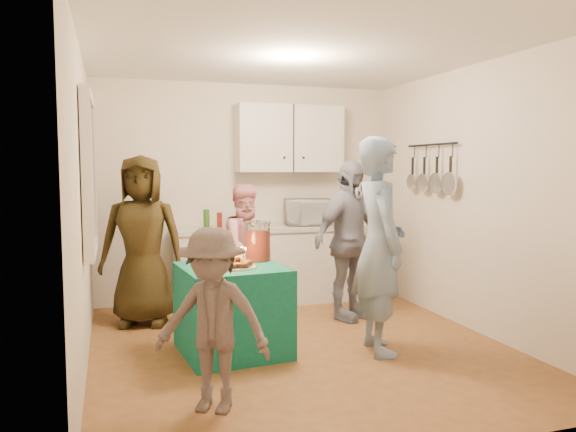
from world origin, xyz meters
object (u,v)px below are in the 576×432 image
object	(u,v)px
counter	(270,266)
man_birthday	(379,246)
party_table	(232,309)
woman_back_right	(349,240)
child_near_left	(213,320)
microwave	(308,212)
woman_back_left	(142,240)
punch_jar	(258,242)
woman_back_center	(248,248)

from	to	relation	value
counter	man_birthday	world-z (taller)	man_birthday
party_table	man_birthday	size ratio (longest dim) A/B	0.46
woman_back_right	child_near_left	distance (m)	2.54
counter	microwave	world-z (taller)	microwave
man_birthday	child_near_left	size ratio (longest dim) A/B	1.53
party_table	woman_back_left	size ratio (longest dim) A/B	0.49
punch_jar	child_near_left	world-z (taller)	child_near_left
counter	woman_back_left	xyz separation A→B (m)	(-1.49, -0.51, 0.44)
woman_back_left	woman_back_right	distance (m)	2.13
counter	punch_jar	xyz separation A→B (m)	(-0.52, -1.47, 0.50)
woman_back_center	woman_back_right	bearing A→B (deg)	-56.31
party_table	child_near_left	xyz separation A→B (m)	(-0.36, -1.11, 0.23)
woman_back_left	counter	bearing A→B (deg)	32.82
party_table	child_near_left	distance (m)	1.19
woman_back_center	child_near_left	world-z (taller)	woman_back_center
woman_back_left	woman_back_center	size ratio (longest dim) A/B	1.22
microwave	woman_back_right	distance (m)	0.99
counter	woman_back_left	bearing A→B (deg)	-161.22
microwave	woman_back_center	xyz separation A→B (m)	(-0.84, -0.34, -0.36)
party_table	woman_back_left	bearing A→B (deg)	120.54
party_table	punch_jar	xyz separation A→B (m)	(0.28, 0.20, 0.55)
party_table	child_near_left	world-z (taller)	child_near_left
woman_back_left	child_near_left	distance (m)	2.30
woman_back_left	woman_back_right	world-z (taller)	woman_back_left
party_table	woman_back_center	distance (m)	1.44
counter	microwave	size ratio (longest dim) A/B	3.92
punch_jar	man_birthday	world-z (taller)	man_birthday
woman_back_center	party_table	bearing A→B (deg)	-132.33
punch_jar	child_near_left	xyz separation A→B (m)	(-0.65, -1.31, -0.32)
woman_back_right	counter	bearing A→B (deg)	95.26
party_table	woman_back_right	world-z (taller)	woman_back_right
party_table	punch_jar	bearing A→B (deg)	35.05
party_table	woman_back_center	size ratio (longest dim) A/B	0.60
party_table	man_birthday	xyz separation A→B (m)	(1.22, -0.35, 0.55)
counter	party_table	size ratio (longest dim) A/B	2.59
microwave	woman_back_left	xyz separation A→B (m)	(-1.98, -0.51, -0.20)
woman_back_right	child_near_left	size ratio (longest dim) A/B	1.38
microwave	man_birthday	bearing A→B (deg)	-82.20
microwave	child_near_left	size ratio (longest dim) A/B	0.46
woman_back_left	microwave	bearing A→B (deg)	28.40
woman_back_right	microwave	bearing A→B (deg)	69.77
counter	man_birthday	distance (m)	2.12
punch_jar	woman_back_left	xyz separation A→B (m)	(-0.97, 0.96, -0.06)
microwave	man_birthday	world-z (taller)	man_birthday
party_table	punch_jar	distance (m)	0.65
woman_back_left	child_near_left	size ratio (longest dim) A/B	1.42
child_near_left	party_table	bearing A→B (deg)	103.12
woman_back_left	woman_back_center	xyz separation A→B (m)	(1.14, 0.16, -0.16)
punch_jar	child_near_left	distance (m)	1.49
man_birthday	woman_back_center	xyz separation A→B (m)	(-0.76, 1.68, -0.22)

